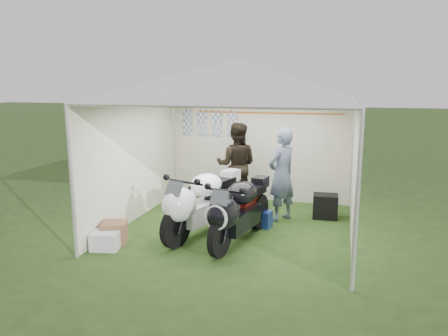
{
  "coord_description": "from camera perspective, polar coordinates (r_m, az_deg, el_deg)",
  "views": [
    {
      "loc": [
        1.8,
        -7.39,
        2.61
      ],
      "look_at": [
        -0.34,
        0.35,
        1.02
      ],
      "focal_mm": 35.0,
      "sensor_mm": 36.0,
      "label": 1
    }
  ],
  "objects": [
    {
      "name": "motorcycle_black",
      "position": [
        7.09,
        1.8,
        -5.44
      ],
      "size": [
        0.74,
        2.09,
        1.04
      ],
      "rotation": [
        0.0,
        0.0,
        -0.21
      ],
      "color": "black",
      "rests_on": "ground"
    },
    {
      "name": "crate_1",
      "position": [
        7.45,
        -14.15,
        -8.19
      ],
      "size": [
        0.51,
        0.51,
        0.36
      ],
      "primitive_type": "cube",
      "rotation": [
        0.0,
        0.0,
        0.35
      ],
      "color": "brown",
      "rests_on": "ground"
    },
    {
      "name": "motorcycle_white",
      "position": [
        7.45,
        -3.16,
        -4.39
      ],
      "size": [
        0.96,
        2.16,
        1.09
      ],
      "rotation": [
        0.0,
        0.0,
        -0.31
      ],
      "color": "black",
      "rests_on": "ground"
    },
    {
      "name": "person_blue_jacket",
      "position": [
        8.29,
        7.54,
        -0.89
      ],
      "size": [
        0.71,
        0.77,
        1.77
      ],
      "primitive_type": "imported",
      "rotation": [
        0.0,
        0.0,
        -2.17
      ],
      "color": "slate",
      "rests_on": "ground"
    },
    {
      "name": "equipment_box",
      "position": [
        8.73,
        13.08,
        -4.89
      ],
      "size": [
        0.49,
        0.4,
        0.47
      ],
      "primitive_type": "cube",
      "rotation": [
        0.0,
        0.0,
        0.06
      ],
      "color": "black",
      "rests_on": "ground"
    },
    {
      "name": "canopy_tent",
      "position": [
        7.64,
        1.84,
        10.95
      ],
      "size": [
        5.66,
        5.66,
        3.0
      ],
      "color": "silver",
      "rests_on": "ground"
    },
    {
      "name": "ground",
      "position": [
        8.04,
        1.67,
        -7.72
      ],
      "size": [
        80.0,
        80.0,
        0.0
      ],
      "primitive_type": "plane",
      "color": "#253D17",
      "rests_on": "ground"
    },
    {
      "name": "person_dark_jacket",
      "position": [
        9.14,
        1.65,
        0.38
      ],
      "size": [
        0.94,
        0.77,
        1.78
      ],
      "primitive_type": "imported",
      "rotation": [
        0.0,
        0.0,
        3.25
      ],
      "color": "black",
      "rests_on": "ground"
    },
    {
      "name": "crate_0",
      "position": [
        7.24,
        -15.22,
        -9.13
      ],
      "size": [
        0.47,
        0.4,
        0.28
      ],
      "primitive_type": "cube",
      "rotation": [
        0.0,
        0.0,
        0.17
      ],
      "color": "silver",
      "rests_on": "ground"
    },
    {
      "name": "paddock_stand",
      "position": [
        8.05,
        4.73,
        -6.59
      ],
      "size": [
        0.45,
        0.33,
        0.3
      ],
      "primitive_type": "cube",
      "rotation": [
        0.0,
        0.0,
        -0.21
      ],
      "color": "blue",
      "rests_on": "ground"
    }
  ]
}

